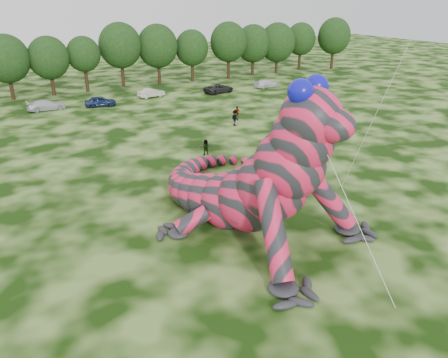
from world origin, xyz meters
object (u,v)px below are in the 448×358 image
Objects in this scene: tree_14 at (253,50)px; car_5 at (151,93)px; tree_8 at (50,66)px; car_4 at (100,101)px; tree_7 at (8,67)px; car_3 at (46,105)px; car_7 at (267,83)px; tree_9 at (85,64)px; tree_13 at (228,50)px; tree_15 at (277,48)px; tree_17 at (333,43)px; spectator_3 at (237,113)px; tree_11 at (158,54)px; tree_12 at (192,56)px; car_6 at (219,88)px; spectator_5 at (206,147)px; inflatable_gecko at (232,151)px; tree_16 at (300,46)px; spectator_2 at (235,118)px; tree_10 at (121,55)px.

car_5 is at bearing -157.33° from tree_14.
car_4 is (4.55, -10.93, -3.74)m from tree_8.
car_3 is (3.41, -9.38, -4.01)m from tree_7.
car_7 is (35.13, -1.22, -0.05)m from car_3.
tree_9 is 11.87m from car_4.
car_5 is at bearing -33.75° from tree_8.
tree_8 is 2.09× the size of car_4.
tree_9 reaches higher than car_3.
tree_15 is (11.34, 0.64, -0.25)m from tree_13.
tree_9 is 0.86× the size of tree_13.
tree_9 is at bearing 2.78° from tree_7.
spectator_3 is (-38.18, -25.69, -4.32)m from tree_17.
tree_11 is 18.62m from car_4.
car_5 is (-18.46, -8.76, -4.38)m from tree_13.
tree_8 is at bearing 30.24° from car_4.
tree_7 is at bearing 178.23° from spectator_3.
tree_12 is at bearing 1.78° from tree_7.
car_5 is (15.34, 0.95, -0.04)m from car_3.
car_6 is (-7.84, -10.92, -4.37)m from tree_13.
spectator_3 is at bearing -64.27° from tree_9.
car_6 is 3.03× the size of spectator_3.
tree_17 is 6.61× the size of spectator_5.
tree_15 reaches higher than tree_12.
tree_12 is 7.17m from tree_13.
car_7 is (28.82, 38.78, -4.66)m from inflatable_gecko.
tree_13 is 2.19× the size of car_7.
spectator_3 reaches higher than car_6.
tree_13 reaches higher than tree_7.
tree_14 is at bearing 2.43° from tree_9.
tree_11 is at bearing 175.42° from tree_13.
tree_9 is (1.43, 49.92, -1.00)m from inflatable_gecko.
tree_7 is at bearing -177.35° from tree_16.
tree_14 reaches higher than tree_16.
tree_15 reaches higher than spectator_2.
tree_7 is 1.89× the size of car_6.
tree_14 is at bearing -27.86° from car_7.
inflatable_gecko reaches higher than tree_15.
tree_9 is 29.80m from car_7.
tree_8 is at bearing -16.39° from car_3.
car_7 is at bearing -83.05° from tree_13.
tree_15 reaches higher than tree_8.
tree_7 is 1.06× the size of tree_12.
car_6 is at bearing -65.34° from tree_11.
tree_17 reaches higher than tree_8.
tree_16 is at bearing -53.24° from spectator_2.
car_4 is 2.28× the size of spectator_2.
tree_13 reaches higher than car_5.
tree_14 is at bearing 0.32° from tree_10.
car_7 is (38.54, -10.60, -4.07)m from tree_7.
tree_16 is at bearing 25.86° from inflatable_gecko.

